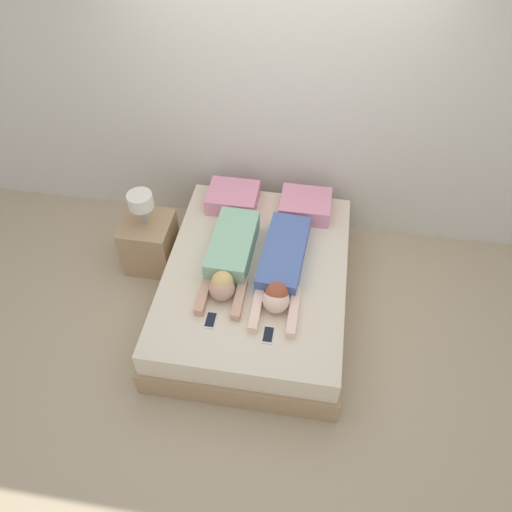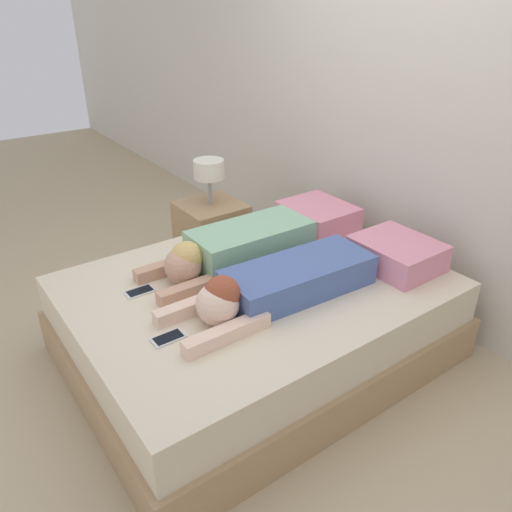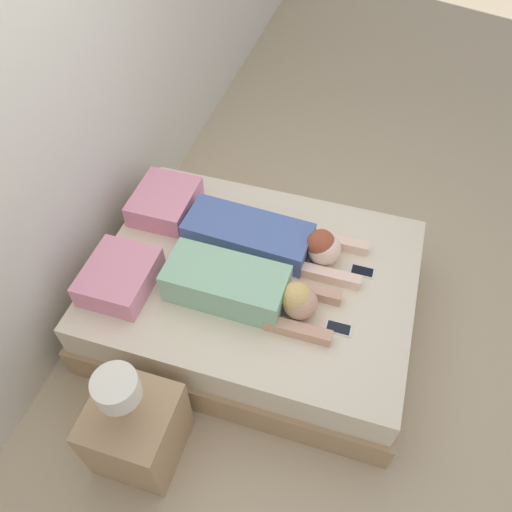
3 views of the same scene
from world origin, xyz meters
name	(u,v)px [view 2 (image 2 of 3)]	position (x,y,z in m)	size (l,w,h in m)	color
ground_plane	(256,351)	(0.00, 0.00, 0.00)	(12.00, 12.00, 0.00)	tan
wall_back	(414,102)	(0.00, 1.14, 1.30)	(12.00, 0.06, 2.60)	beige
bed	(256,318)	(0.00, 0.00, 0.24)	(1.53, 1.99, 0.48)	tan
pillow_head_left	(318,216)	(-0.33, 0.74, 0.56)	(0.45, 0.38, 0.16)	pink
pillow_head_right	(397,254)	(0.33, 0.74, 0.56)	(0.45, 0.38, 0.16)	pink
person_left	(234,249)	(-0.21, 0.00, 0.59)	(0.35, 1.01, 0.23)	#8CBF99
person_right	(276,285)	(0.21, -0.03, 0.57)	(0.37, 1.15, 0.24)	#4C66A5
cell_phone_left	(140,292)	(-0.25, -0.56, 0.49)	(0.08, 0.15, 0.01)	silver
cell_phone_right	(168,338)	(0.19, -0.62, 0.49)	(0.08, 0.15, 0.01)	silver
nightstand	(212,232)	(-1.04, 0.34, 0.28)	(0.44, 0.44, 0.84)	tan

